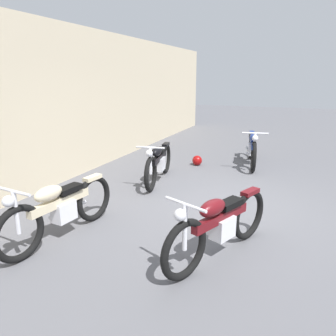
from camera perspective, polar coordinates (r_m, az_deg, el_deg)
The scene contains 7 objects.
ground_plane at distance 5.64m, azimuth 8.16°, elevation -6.63°, with size 40.00×40.00×0.00m, color #56565B.
building_wall at distance 6.92m, azimuth -20.36°, elevation 10.38°, with size 18.00×0.30×3.20m, color beige.
helmet at distance 8.10m, azimuth 5.19°, elevation 1.35°, with size 0.25×0.25×0.25m, color maroon.
motorcycle_black at distance 6.73m, azimuth -1.68°, elevation 1.08°, with size 1.96×0.62×0.89m.
motorcycle_maroon at distance 3.98m, azimuth 9.11°, elevation -9.86°, with size 1.88×0.92×0.89m.
motorcycle_blue at distance 8.31m, azimuth 14.74°, elevation 3.57°, with size 2.06×0.68×0.93m.
motorcycle_cream at distance 4.59m, azimuth -18.66°, elevation -6.83°, with size 2.01×0.56×0.90m.
Camera 1 is at (-5.06, -1.26, 2.14)m, focal length 34.38 mm.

